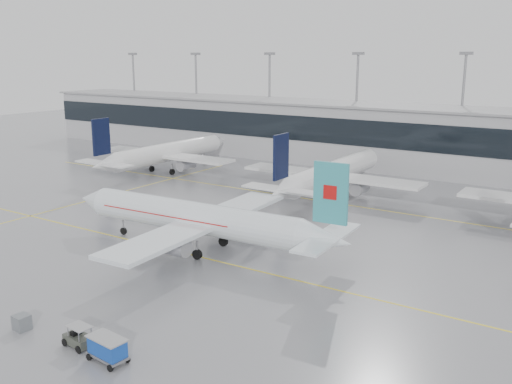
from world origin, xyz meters
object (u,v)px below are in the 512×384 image
Objects in this scene: air_canada_jet at (201,219)px; baggage_tug at (79,339)px; baggage_cart at (107,347)px; gse_unit at (22,322)px.

baggage_tug is (5.96, -22.67, -3.14)m from air_canada_jet.
baggage_cart is 2.59× the size of gse_unit.
air_canada_jet is at bearing 94.35° from gse_unit.
gse_unit is at bearing -168.30° from baggage_tug.
air_canada_jet is 23.58m from gse_unit.
gse_unit is (-9.71, -0.37, -0.49)m from baggage_cart.
baggage_cart is (3.58, -0.33, 0.50)m from baggage_tug.
gse_unit is at bearing -172.61° from baggage_cart.
air_canada_jet is at bearing 117.77° from baggage_cart.
air_canada_jet is 25.04m from baggage_cart.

